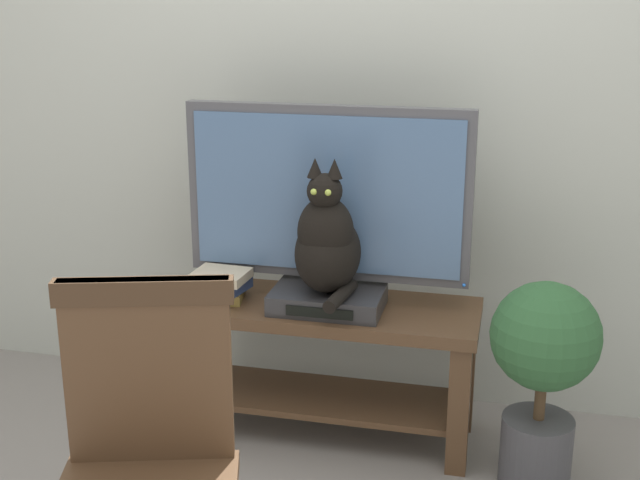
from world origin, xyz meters
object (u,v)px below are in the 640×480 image
tv_stand (323,345)px  potted_plant (543,366)px  book_stack (220,285)px  wooden_chair (146,456)px  media_box (328,300)px  tv (327,200)px  cat (327,243)px

tv_stand → potted_plant: bearing=-12.8°
book_stack → wooden_chair: bearing=-79.1°
tv_stand → media_box: media_box is taller
tv_stand → media_box: (0.03, -0.04, 0.19)m
media_box → tv: bearing=104.2°
wooden_chair → potted_plant: size_ratio=1.33×
potted_plant → cat: bearing=171.1°
wooden_chair → cat: bearing=80.0°
tv_stand → tv: bearing=90.0°
tv_stand → media_box: size_ratio=2.87×
wooden_chair → tv: bearing=82.3°
media_box → potted_plant: 0.75m
tv → book_stack: size_ratio=4.66×
tv_stand → potted_plant: potted_plant is taller
tv → wooden_chair: bearing=-97.7°
wooden_chair → book_stack: bearing=100.9°
wooden_chair → media_box: bearing=80.2°
tv → cat: bearing=-77.1°
media_box → cat: (0.00, -0.02, 0.21)m
cat → book_stack: (-0.40, 0.01, -0.19)m
potted_plant → tv: bearing=163.0°
tv → book_stack: 0.49m
wooden_chair → potted_plant: 1.33m
cat → potted_plant: cat is taller
wooden_chair → book_stack: size_ratio=4.36×
book_stack → potted_plant: 1.14m
potted_plant → media_box: bearing=169.9°
tv → media_box: bearing=-75.8°
media_box → book_stack: (-0.39, -0.00, 0.02)m
cat → tv: bearing=102.9°
tv → potted_plant: bearing=-17.0°
potted_plant → wooden_chair: bearing=-134.0°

